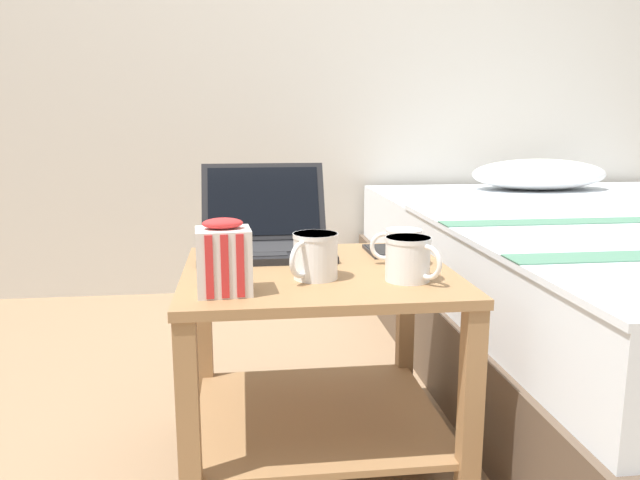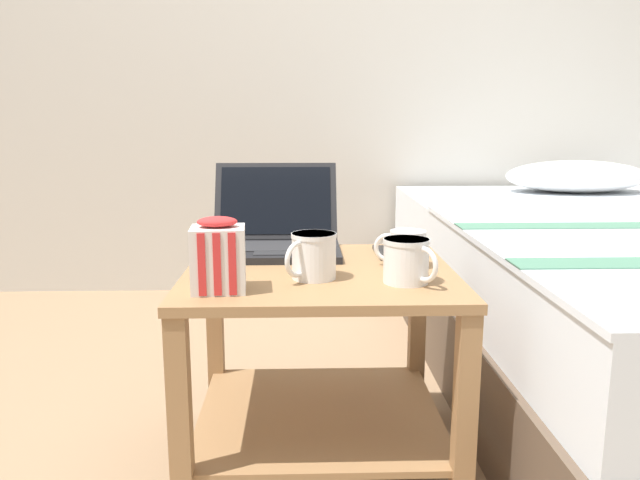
% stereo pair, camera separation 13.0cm
% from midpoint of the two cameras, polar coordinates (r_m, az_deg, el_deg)
% --- Properties ---
extents(ground_plane, '(8.00, 8.00, 0.00)m').
position_cam_midpoint_polar(ground_plane, '(1.67, -2.56, -19.54)').
color(ground_plane, '#937556').
extents(back_wall, '(8.00, 0.05, 2.50)m').
position_cam_midpoint_polar(back_wall, '(3.08, -5.34, 18.53)').
color(back_wall, beige).
rests_on(back_wall, ground_plane).
extents(bed, '(1.57, 2.17, 0.66)m').
position_cam_midpoint_polar(bed, '(2.39, 25.88, -4.09)').
color(bed, brown).
rests_on(bed, ground_plane).
extents(bedside_table, '(0.63, 0.59, 0.50)m').
position_cam_midpoint_polar(bedside_table, '(1.53, -2.66, -9.10)').
color(bedside_table, '#997047').
rests_on(bedside_table, ground_plane).
extents(laptop, '(0.35, 0.34, 0.23)m').
position_cam_midpoint_polar(laptop, '(1.68, -7.22, 0.48)').
color(laptop, black).
rests_on(laptop, bedside_table).
extents(mug_front_left, '(0.13, 0.09, 0.09)m').
position_cam_midpoint_polar(mug_front_left, '(1.52, 5.12, -0.49)').
color(mug_front_left, white).
rests_on(mug_front_left, bedside_table).
extents(mug_front_right, '(0.12, 0.13, 0.10)m').
position_cam_midpoint_polar(mug_front_right, '(1.38, -3.17, -1.30)').
color(mug_front_right, white).
rests_on(mug_front_right, bedside_table).
extents(mug_mid_center, '(0.11, 0.13, 0.10)m').
position_cam_midpoint_polar(mug_mid_center, '(1.37, 5.46, -1.56)').
color(mug_mid_center, white).
rests_on(mug_mid_center, bedside_table).
extents(snack_bag, '(0.12, 0.10, 0.16)m').
position_cam_midpoint_polar(snack_bag, '(1.29, -11.67, -1.71)').
color(snack_bag, silver).
rests_on(snack_bag, bedside_table).
extents(cell_phone, '(0.07, 0.15, 0.01)m').
position_cam_midpoint_polar(cell_phone, '(1.66, 3.34, -1.03)').
color(cell_phone, black).
rests_on(cell_phone, bedside_table).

